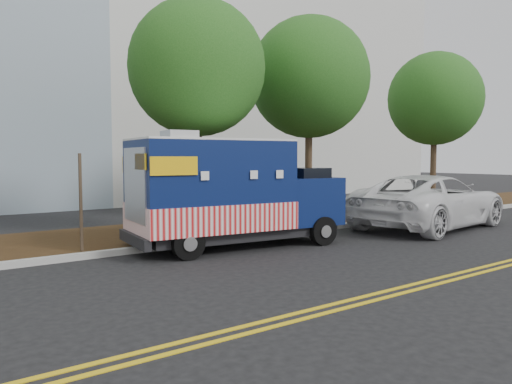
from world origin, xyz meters
TOP-DOWN VIEW (x-y plane):
  - ground at (0.00, 0.00)m, footprint 120.00×120.00m
  - curb at (0.00, 1.40)m, footprint 120.00×0.18m
  - mulch_strip at (0.00, 3.50)m, footprint 120.00×4.00m
  - centerline_near at (0.00, -4.45)m, footprint 120.00×0.10m
  - centerline_far at (0.00, -4.70)m, footprint 120.00×0.10m
  - tree_b at (1.23, 3.02)m, footprint 4.02×4.02m
  - tree_c at (6.22, 3.62)m, footprint 4.37×4.37m
  - tree_d at (13.28, 3.15)m, footprint 4.06×4.06m
  - sign_post at (-2.68, 1.60)m, footprint 0.06×0.06m
  - food_truck at (0.75, 0.67)m, footprint 5.78×2.71m
  - white_car at (8.05, -0.27)m, footprint 6.55×3.62m

SIDE VIEW (x-z plane):
  - ground at x=0.00m, z-range 0.00..0.00m
  - centerline_near at x=0.00m, z-range 0.00..0.01m
  - centerline_far at x=0.00m, z-range 0.00..0.01m
  - curb at x=0.00m, z-range 0.00..0.15m
  - mulch_strip at x=0.00m, z-range 0.00..0.15m
  - white_car at x=8.05m, z-range 0.00..1.74m
  - sign_post at x=-2.68m, z-range 0.00..2.40m
  - food_truck at x=0.75m, z-range -0.14..2.81m
  - tree_d at x=13.28m, z-range 1.41..8.31m
  - tree_b at x=1.23m, z-range 1.45..8.39m
  - tree_c at x=6.22m, z-range 1.49..8.86m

